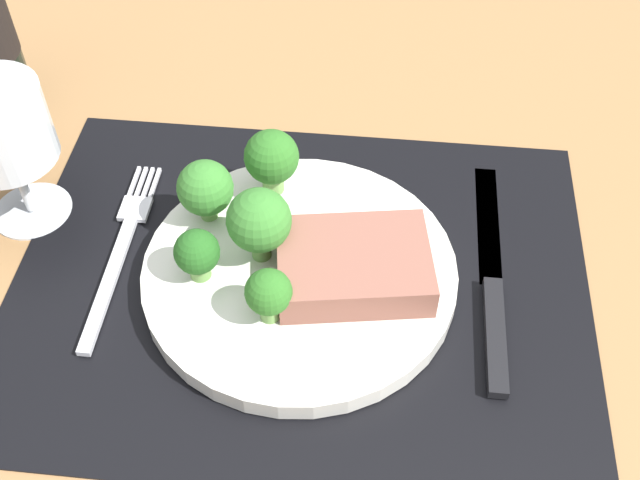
% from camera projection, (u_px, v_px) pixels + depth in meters
% --- Properties ---
extents(ground_plane, '(1.40, 1.10, 0.03)m').
position_uv_depth(ground_plane, '(300.00, 294.00, 0.61)').
color(ground_plane, '#996D42').
extents(placemat, '(0.44, 0.35, 0.00)m').
position_uv_depth(placemat, '(300.00, 281.00, 0.60)').
color(placemat, black).
rests_on(placemat, ground_plane).
extents(plate, '(0.24, 0.24, 0.02)m').
position_uv_depth(plate, '(300.00, 273.00, 0.59)').
color(plate, silver).
rests_on(plate, placemat).
extents(steak, '(0.12, 0.10, 0.03)m').
position_uv_depth(steak, '(354.00, 265.00, 0.57)').
color(steak, '#8C5647').
rests_on(steak, plate).
extents(broccoli_back_left, '(0.03, 0.03, 0.04)m').
position_uv_depth(broccoli_back_left, '(197.00, 253.00, 0.56)').
color(broccoli_back_left, '#6B994C').
rests_on(broccoli_back_left, plate).
extents(broccoli_near_steak, '(0.03, 0.03, 0.05)m').
position_uv_depth(broccoli_near_steak, '(269.00, 293.00, 0.54)').
color(broccoli_near_steak, '#6B994C').
rests_on(broccoli_near_steak, plate).
extents(broccoli_front_edge, '(0.04, 0.04, 0.06)m').
position_uv_depth(broccoli_front_edge, '(272.00, 158.00, 0.62)').
color(broccoli_front_edge, '#6B994C').
rests_on(broccoli_front_edge, plate).
extents(broccoli_center, '(0.05, 0.05, 0.06)m').
position_uv_depth(broccoli_center, '(259.00, 221.00, 0.57)').
color(broccoli_center, '#5B8942').
rests_on(broccoli_center, plate).
extents(broccoli_near_fork, '(0.04, 0.04, 0.05)m').
position_uv_depth(broccoli_near_fork, '(205.00, 189.00, 0.60)').
color(broccoli_near_fork, '#6B994C').
rests_on(broccoli_near_fork, plate).
extents(fork, '(0.02, 0.19, 0.01)m').
position_uv_depth(fork, '(121.00, 249.00, 0.62)').
color(fork, silver).
rests_on(fork, placemat).
extents(knife, '(0.02, 0.23, 0.01)m').
position_uv_depth(knife, '(492.00, 288.00, 0.59)').
color(knife, black).
rests_on(knife, placemat).
extents(wine_glass, '(0.08, 0.08, 0.13)m').
position_uv_depth(wine_glass, '(1.00, 133.00, 0.59)').
color(wine_glass, silver).
rests_on(wine_glass, ground_plane).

